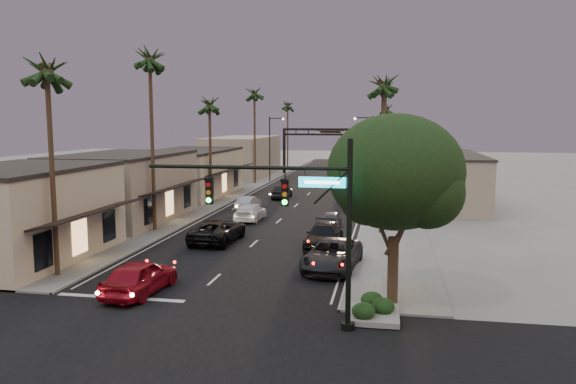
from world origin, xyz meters
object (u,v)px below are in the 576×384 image
at_px(palm_far, 288,103).
at_px(curbside_near, 332,255).
at_px(streetlight_left, 272,144).
at_px(palm_ld, 254,91).
at_px(palm_la, 46,64).
at_px(palm_lb, 150,54).
at_px(oncoming_red, 140,277).
at_px(corner_tree, 397,177).
at_px(palm_ra, 384,80).
at_px(palm_rc, 387,107).
at_px(streetlight_right, 369,149).
at_px(oncoming_pickup, 218,231).
at_px(palm_rb, 386,84).
at_px(oncoming_silver, 248,203).
at_px(curbside_black, 324,236).
at_px(traffic_signal, 302,206).
at_px(arch, 331,139).
at_px(palm_lc, 209,100).

height_order(palm_far, curbside_near, palm_far).
relative_size(streetlight_left, palm_ld, 0.63).
distance_m(palm_la, palm_lb, 13.14).
distance_m(palm_far, oncoming_red, 71.99).
height_order(corner_tree, streetlight_left, streetlight_left).
bearing_deg(corner_tree, palm_ld, 110.81).
relative_size(palm_ra, palm_far, 1.00).
bearing_deg(oncoming_red, palm_rc, -96.78).
xyz_separation_m(streetlight_right, palm_lb, (-15.52, -23.00, 8.06)).
distance_m(palm_far, curbside_near, 67.14).
height_order(palm_far, oncoming_pickup, palm_far).
bearing_deg(palm_rc, palm_rb, -90.00).
bearing_deg(palm_ld, palm_la, -90.00).
bearing_deg(palm_la, streetlight_right, 66.68).
relative_size(palm_la, palm_rb, 0.93).
bearing_deg(palm_ra, oncoming_pickup, -156.11).
distance_m(streetlight_right, oncoming_red, 39.49).
bearing_deg(streetlight_right, palm_lb, -124.01).
relative_size(corner_tree, oncoming_silver, 2.16).
xyz_separation_m(corner_tree, curbside_black, (-4.57, 11.33, -5.18)).
relative_size(palm_ld, palm_ra, 1.08).
xyz_separation_m(corner_tree, palm_la, (-18.08, 1.55, 5.46)).
distance_m(traffic_signal, palm_rb, 40.77).
height_order(corner_tree, curbside_near, corner_tree).
bearing_deg(streetlight_right, streetlight_left, 136.79).
bearing_deg(streetlight_left, palm_rc, 21.14).
xyz_separation_m(palm_lb, palm_ra, (17.20, 2.00, -1.94)).
distance_m(traffic_signal, streetlight_left, 55.45).
height_order(arch, streetlight_right, streetlight_right).
distance_m(palm_rb, palm_rc, 20.09).
height_order(corner_tree, oncoming_pickup, corner_tree).
relative_size(traffic_signal, curbside_black, 1.55).
xyz_separation_m(palm_rb, oncoming_red, (-11.45, -37.00, -11.55)).
bearing_deg(palm_la, curbside_near, 16.28).
height_order(palm_la, palm_ra, same).
bearing_deg(palm_ld, curbside_black, -69.55).
height_order(streetlight_right, oncoming_red, streetlight_right).
distance_m(palm_la, curbside_black, 19.79).
bearing_deg(curbside_near, curbside_black, 107.30).
height_order(arch, palm_far, palm_far).
height_order(streetlight_left, palm_ra, palm_ra).
xyz_separation_m(palm_far, oncoming_pickup, (5.70, -58.96, -10.63)).
bearing_deg(oncoming_silver, streetlight_left, -79.46).
xyz_separation_m(palm_lb, oncoming_silver, (4.56, 11.37, -12.72)).
height_order(corner_tree, palm_lb, palm_lb).
bearing_deg(palm_la, palm_lc, 90.00).
bearing_deg(streetlight_left, palm_far, 93.95).
bearing_deg(curbside_near, corner_tree, -53.74).
relative_size(palm_lb, curbside_near, 2.52).
bearing_deg(palm_rb, palm_far, 116.43).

